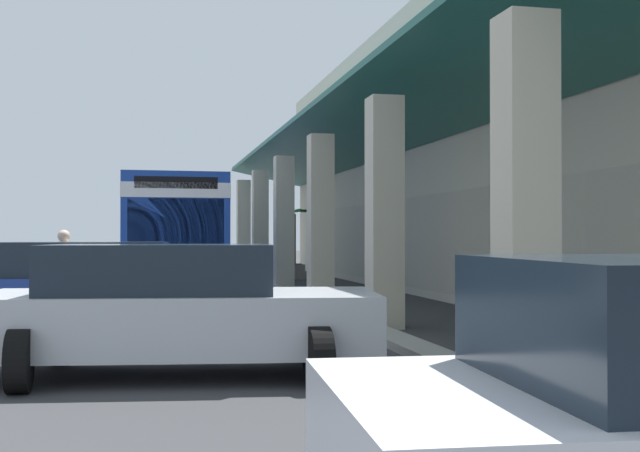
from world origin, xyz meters
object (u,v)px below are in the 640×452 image
object	(u,v)px
pedestrian	(64,271)
parked_sedan_blue	(97,287)
transit_bus	(166,226)
potted_palm	(294,259)
parked_sedan_silver	(175,309)

from	to	relation	value
pedestrian	parked_sedan_blue	bearing A→B (deg)	20.99
transit_bus	potted_palm	xyz separation A→B (m)	(-3.89, 4.63, -1.12)
transit_bus	parked_sedan_blue	world-z (taller)	transit_bus
parked_sedan_silver	pedestrian	xyz separation A→B (m)	(-5.92, -1.79, 0.19)
transit_bus	pedestrian	bearing A→B (deg)	-11.78
parked_sedan_silver	pedestrian	world-z (taller)	pedestrian
parked_sedan_silver	potted_palm	distance (m)	19.99
transit_bus	pedestrian	xyz separation A→B (m)	(9.59, -2.00, -0.91)
parked_sedan_silver	parked_sedan_blue	size ratio (longest dim) A/B	1.02
pedestrian	potted_palm	size ratio (longest dim) A/B	0.66
parked_sedan_blue	potted_palm	size ratio (longest dim) A/B	1.77
pedestrian	potted_palm	bearing A→B (deg)	153.81
parked_sedan_blue	potted_palm	world-z (taller)	potted_palm
transit_bus	parked_sedan_blue	bearing A→B (deg)	-6.54
parked_sedan_silver	pedestrian	bearing A→B (deg)	-163.21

